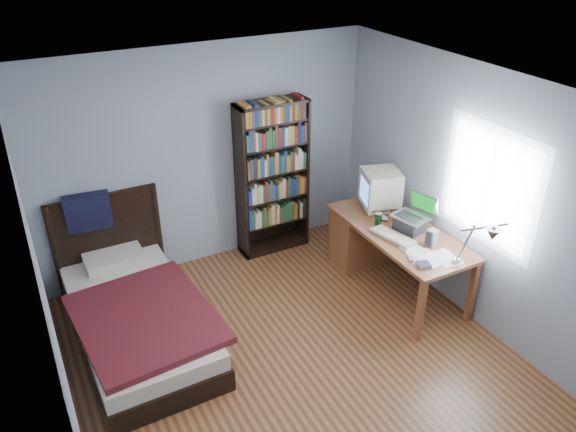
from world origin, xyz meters
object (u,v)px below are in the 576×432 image
object	(u,v)px
desk_lamp	(487,237)
crt_monitor	(379,188)
keyboard	(393,237)
soda_can	(378,219)
desk	(371,235)
laptop	(411,221)
speaker	(432,238)
bookshelf	(273,178)
bed	(135,312)

from	to	relation	value
desk_lamp	crt_monitor	bearing A→B (deg)	86.39
keyboard	soda_can	bearing A→B (deg)	72.66
keyboard	desk	bearing A→B (deg)	61.49
laptop	desk_lamp	bearing A→B (deg)	-96.96
laptop	speaker	xyz separation A→B (m)	(0.00, -0.33, -0.03)
desk_lamp	bookshelf	xyz separation A→B (m)	(-0.74, 2.53, -0.35)
soda_can	crt_monitor	bearing A→B (deg)	55.31
laptop	bookshelf	world-z (taller)	bookshelf
bookshelf	desk_lamp	bearing A→B (deg)	-73.66
laptop	keyboard	bearing A→B (deg)	-171.17
crt_monitor	laptop	xyz separation A→B (m)	(0.03, -0.54, -0.15)
soda_can	bookshelf	distance (m)	1.36
bed	soda_can	bearing A→B (deg)	-8.30
desk	bed	distance (m)	2.69
bookshelf	bed	size ratio (longest dim) A/B	0.84
laptop	soda_can	xyz separation A→B (m)	(-0.22, 0.26, -0.05)
crt_monitor	bed	distance (m)	2.84
crt_monitor	bed	xyz separation A→B (m)	(-2.74, 0.09, -0.74)
laptop	bed	size ratio (longest dim) A/B	0.19
desk_lamp	keyboard	bearing A→B (deg)	96.16
desk	speaker	bearing A→B (deg)	-84.24
desk	bookshelf	xyz separation A→B (m)	(-0.79, 0.91, 0.50)
speaker	keyboard	bearing A→B (deg)	116.85
bookshelf	laptop	bearing A→B (deg)	-58.80
keyboard	bed	size ratio (longest dim) A/B	0.22
laptop	soda_can	bearing A→B (deg)	130.60
bookshelf	soda_can	bearing A→B (deg)	-61.16
desk	soda_can	world-z (taller)	soda_can
speaker	soda_can	size ratio (longest dim) A/B	1.32
bed	desk	bearing A→B (deg)	-2.15
soda_can	bookshelf	bearing A→B (deg)	118.84
speaker	bed	xyz separation A→B (m)	(-2.77, 0.96, -0.56)
crt_monitor	soda_can	world-z (taller)	crt_monitor
desk	keyboard	size ratio (longest dim) A/B	3.50
laptop	keyboard	size ratio (longest dim) A/B	0.86
crt_monitor	soda_can	bearing A→B (deg)	-124.69
desk	crt_monitor	bearing A→B (deg)	6.18
desk	soda_can	xyz separation A→B (m)	(-0.14, -0.27, 0.38)
crt_monitor	desk	bearing A→B (deg)	-173.82
desk	laptop	bearing A→B (deg)	-80.81
soda_can	bed	bearing A→B (deg)	171.70
desk	laptop	xyz separation A→B (m)	(0.09, -0.53, 0.43)
desk	desk_lamp	bearing A→B (deg)	-91.66
desk_lamp	bookshelf	bearing A→B (deg)	106.34
crt_monitor	bed	bearing A→B (deg)	178.02
speaker	desk	bearing A→B (deg)	82.06
desk	laptop	world-z (taller)	laptop
desk	crt_monitor	xyz separation A→B (m)	(0.06, 0.01, 0.58)
keyboard	speaker	xyz separation A→B (m)	(0.25, -0.29, 0.07)
speaker	bookshelf	distance (m)	1.98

